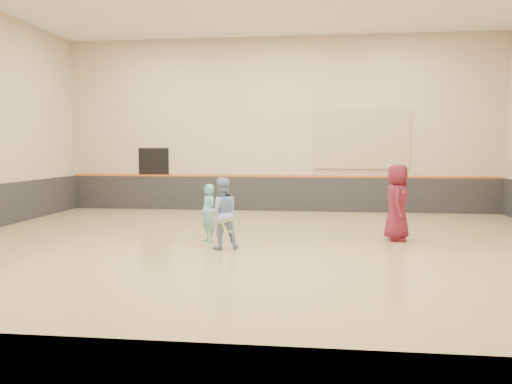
# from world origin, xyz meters

# --- Properties ---
(room) EXTENTS (15.04, 12.04, 6.22)m
(room) POSITION_xyz_m (0.00, 0.00, 0.81)
(room) COLOR tan
(room) RESTS_ON ground
(wainscot_back) EXTENTS (14.90, 0.04, 1.20)m
(wainscot_back) POSITION_xyz_m (0.00, 5.97, 0.60)
(wainscot_back) COLOR #232326
(wainscot_back) RESTS_ON floor
(accent_stripe) EXTENTS (14.90, 0.03, 0.06)m
(accent_stripe) POSITION_xyz_m (0.00, 5.96, 1.22)
(accent_stripe) COLOR #D85914
(accent_stripe) RESTS_ON wall_back
(acoustic_panel) EXTENTS (3.20, 0.08, 2.00)m
(acoustic_panel) POSITION_xyz_m (2.80, 5.95, 2.50)
(acoustic_panel) COLOR tan
(acoustic_panel) RESTS_ON wall_back
(doorway) EXTENTS (1.10, 0.05, 2.20)m
(doorway) POSITION_xyz_m (-4.50, 5.98, 1.10)
(doorway) COLOR black
(doorway) RESTS_ON floor
(girl) EXTENTS (0.56, 0.59, 1.36)m
(girl) POSITION_xyz_m (-1.21, -0.06, 0.68)
(girl) COLOR #70C2C2
(girl) RESTS_ON floor
(instructor) EXTENTS (0.92, 0.82, 1.56)m
(instructor) POSITION_xyz_m (-0.77, -0.76, 0.78)
(instructor) COLOR #92AFE2
(instructor) RESTS_ON floor
(young_man) EXTENTS (0.71, 0.97, 1.82)m
(young_man) POSITION_xyz_m (3.19, 0.72, 0.91)
(young_man) COLOR maroon
(young_man) RESTS_ON floor
(held_racket) EXTENTS (0.45, 0.45, 0.56)m
(held_racket) POSITION_xyz_m (-0.53, -1.08, 0.56)
(held_racket) COLOR #95BD29
(held_racket) RESTS_ON instructor
(spare_racket) EXTENTS (0.74, 0.74, 0.16)m
(spare_racket) POSITION_xyz_m (-1.86, 2.31, 0.08)
(spare_racket) COLOR gold
(spare_racket) RESTS_ON floor
(ball_under_racket) EXTENTS (0.07, 0.07, 0.07)m
(ball_under_racket) POSITION_xyz_m (0.15, 0.22, 0.03)
(ball_under_racket) COLOR yellow
(ball_under_racket) RESTS_ON floor
(ball_in_hand) EXTENTS (0.07, 0.07, 0.07)m
(ball_in_hand) POSITION_xyz_m (3.28, 0.51, 1.18)
(ball_in_hand) COLOR yellow
(ball_in_hand) RESTS_ON young_man
(ball_beside_spare) EXTENTS (0.07, 0.07, 0.07)m
(ball_beside_spare) POSITION_xyz_m (-1.64, 3.36, 0.03)
(ball_beside_spare) COLOR yellow
(ball_beside_spare) RESTS_ON floor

